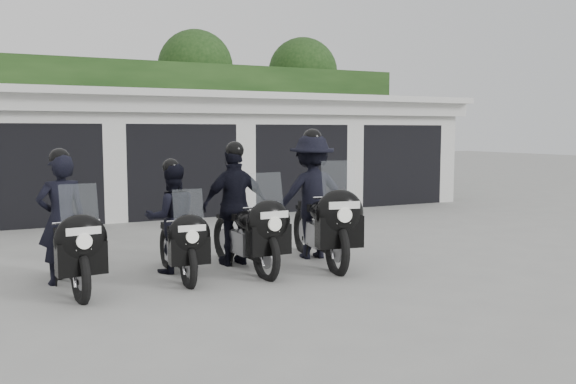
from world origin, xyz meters
name	(u,v)px	position (x,y,z in m)	size (l,w,h in m)	color
ground	(285,265)	(0.00, 0.00, 0.00)	(80.00, 80.00, 0.00)	gray
garage_block	(156,154)	(0.00, 8.06, 1.42)	(16.40, 6.80, 2.96)	silver
background_vegetation	(132,109)	(0.37, 12.92, 2.77)	(20.00, 3.90, 5.80)	#173212
police_bike_a	(67,232)	(-3.14, -0.05, 0.74)	(0.76, 2.15, 1.87)	black
police_bike_b	(175,225)	(-1.68, 0.10, 0.72)	(0.79, 1.95, 1.70)	black
police_bike_c	(240,213)	(-0.66, 0.16, 0.82)	(1.09, 2.24, 1.95)	black
police_bike_d	(316,203)	(0.60, 0.11, 0.91)	(1.38, 2.44, 2.14)	black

